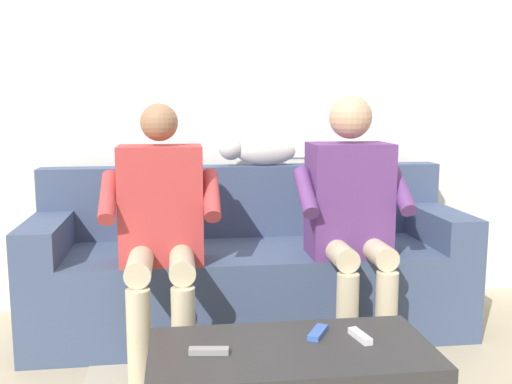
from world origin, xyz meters
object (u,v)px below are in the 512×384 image
object	(u,v)px
couch	(250,272)
cat_on_backrest	(257,151)
remote_gray	(209,351)
person_left_seated	(351,207)
remote_white	(360,336)
remote_blue	(318,333)
person_right_seated	(161,220)

from	to	relation	value
couch	cat_on_backrest	world-z (taller)	cat_on_backrest
remote_gray	person_left_seated	bearing A→B (deg)	56.03
remote_gray	remote_white	bearing A→B (deg)	12.61
remote_gray	remote_blue	size ratio (longest dim) A/B	1.01
person_right_seated	couch	bearing A→B (deg)	-142.23
remote_gray	cat_on_backrest	bearing A→B (deg)	83.03
person_right_seated	remote_blue	xyz separation A→B (m)	(-0.56, 0.69, -0.28)
person_right_seated	remote_white	xyz separation A→B (m)	(-0.70, 0.75, -0.28)
person_right_seated	cat_on_backrest	xyz separation A→B (m)	(-0.52, -0.59, 0.26)
person_right_seated	remote_gray	distance (m)	0.87
couch	remote_white	size ratio (longest dim) A/B	18.05
couch	cat_on_backrest	distance (m)	0.68
person_right_seated	cat_on_backrest	size ratio (longest dim) A/B	2.05
cat_on_backrest	remote_blue	world-z (taller)	cat_on_backrest
couch	person_left_seated	xyz separation A→B (m)	(-0.45, 0.31, 0.40)
remote_gray	remote_blue	world-z (taller)	same
remote_white	remote_gray	bearing A→B (deg)	83.94
remote_white	remote_blue	distance (m)	0.15
person_right_seated	remote_blue	size ratio (longest dim) A/B	9.15
couch	cat_on_backrest	xyz separation A→B (m)	(-0.07, -0.24, 0.63)
cat_on_backrest	remote_gray	world-z (taller)	cat_on_backrest
couch	remote_blue	distance (m)	1.05
cat_on_backrest	person_left_seated	bearing A→B (deg)	124.46
person_right_seated	remote_white	bearing A→B (deg)	133.15
person_left_seated	remote_white	world-z (taller)	person_left_seated
couch	person_left_seated	bearing A→B (deg)	145.38
cat_on_backrest	remote_white	xyz separation A→B (m)	(-0.18, 1.34, -0.55)
person_left_seated	couch	bearing A→B (deg)	-34.62
person_left_seated	person_right_seated	bearing A→B (deg)	2.42
remote_blue	remote_gray	bearing A→B (deg)	135.02
couch	person_right_seated	xyz separation A→B (m)	(0.45, 0.35, 0.37)
person_right_seated	remote_gray	size ratio (longest dim) A/B	9.06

